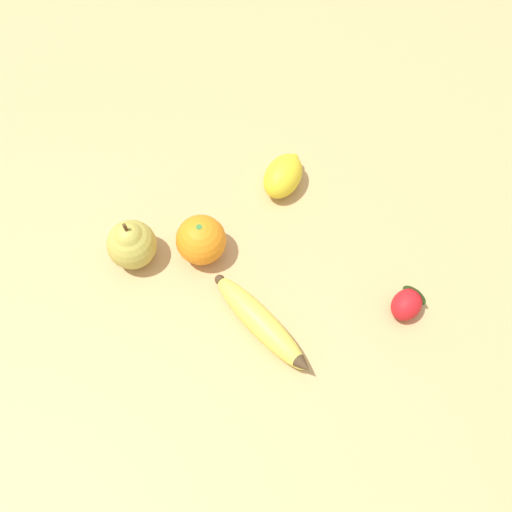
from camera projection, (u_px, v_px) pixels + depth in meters
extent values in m
plane|color=tan|center=(287.00, 315.00, 0.83)|extent=(3.00, 3.00, 0.00)
ellipsoid|color=#DBCC4C|center=(261.00, 322.00, 0.80)|extent=(0.08, 0.18, 0.04)
cone|color=#47331E|center=(304.00, 366.00, 0.77)|extent=(0.03, 0.03, 0.03)
sphere|color=#47331E|center=(220.00, 280.00, 0.83)|extent=(0.01, 0.01, 0.01)
sphere|color=orange|center=(201.00, 240.00, 0.84)|extent=(0.07, 0.07, 0.07)
cylinder|color=#337A33|center=(199.00, 228.00, 0.81)|extent=(0.01, 0.01, 0.00)
sphere|color=#B7AD47|center=(132.00, 245.00, 0.84)|extent=(0.07, 0.07, 0.07)
sphere|color=#B7AD47|center=(129.00, 238.00, 0.82)|extent=(0.04, 0.04, 0.04)
cylinder|color=#4C3319|center=(126.00, 228.00, 0.80)|extent=(0.01, 0.01, 0.02)
ellipsoid|color=red|center=(407.00, 304.00, 0.81)|extent=(0.05, 0.05, 0.04)
cone|color=#337A33|center=(416.00, 293.00, 0.82)|extent=(0.02, 0.04, 0.04)
ellipsoid|color=yellow|center=(283.00, 176.00, 0.91)|extent=(0.08, 0.06, 0.05)
sphere|color=yellow|center=(294.00, 158.00, 0.92)|extent=(0.02, 0.02, 0.02)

